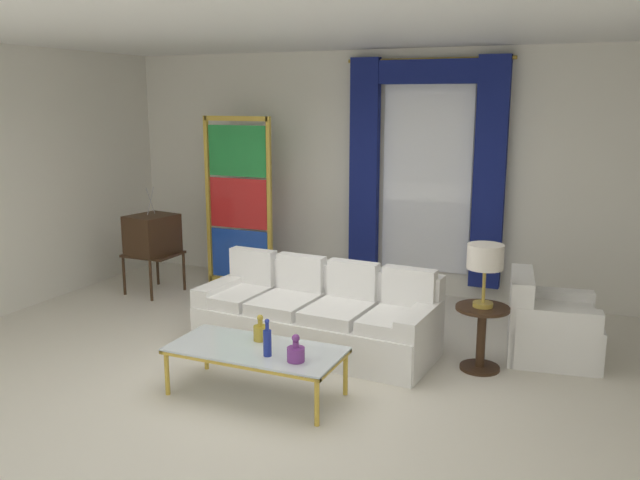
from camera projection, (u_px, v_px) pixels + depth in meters
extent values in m
plane|color=silver|center=(278.00, 373.00, 5.98)|extent=(16.00, 16.00, 0.00)
cube|color=white|center=(387.00, 172.00, 8.41)|extent=(8.00, 0.12, 3.00)
cube|color=white|center=(15.00, 180.00, 7.63)|extent=(0.12, 7.00, 3.00)
cube|color=white|center=(314.00, 31.00, 6.07)|extent=(8.00, 7.60, 0.04)
cube|color=white|center=(427.00, 171.00, 8.12)|extent=(1.10, 0.02, 2.50)
cylinder|color=gold|center=(429.00, 59.00, 7.78)|extent=(2.00, 0.04, 0.04)
cube|color=navy|center=(364.00, 169.00, 8.33)|extent=(0.36, 0.12, 2.70)
cube|color=navy|center=(490.00, 174.00, 7.73)|extent=(0.36, 0.12, 2.70)
cube|color=navy|center=(428.00, 72.00, 7.79)|extent=(1.80, 0.10, 0.28)
cube|color=white|center=(314.00, 330.00, 6.52)|extent=(2.37, 1.05, 0.38)
cube|color=white|center=(331.00, 301.00, 6.80)|extent=(2.33, 0.35, 0.78)
cube|color=white|center=(419.00, 339.00, 6.03)|extent=(0.25, 0.87, 0.56)
cube|color=white|center=(224.00, 306.00, 6.98)|extent=(0.25, 0.87, 0.56)
cube|color=white|center=(397.00, 321.00, 6.04)|extent=(0.58, 0.77, 0.12)
cube|color=white|center=(409.00, 289.00, 6.27)|extent=(0.52, 0.17, 0.40)
cube|color=white|center=(339.00, 312.00, 6.30)|extent=(0.58, 0.77, 0.12)
cube|color=white|center=(353.00, 281.00, 6.53)|extent=(0.52, 0.17, 0.40)
cube|color=white|center=(286.00, 303.00, 6.56)|extent=(0.58, 0.77, 0.12)
cube|color=white|center=(301.00, 274.00, 6.79)|extent=(0.52, 0.17, 0.40)
cube|color=white|center=(237.00, 296.00, 6.82)|extent=(0.58, 0.77, 0.12)
cube|color=white|center=(253.00, 268.00, 7.05)|extent=(0.52, 0.17, 0.40)
cube|color=silver|center=(256.00, 349.00, 5.47)|extent=(1.44, 0.67, 0.02)
cube|color=gold|center=(273.00, 339.00, 5.76)|extent=(1.44, 0.04, 0.03)
cube|color=gold|center=(236.00, 365.00, 5.19)|extent=(1.44, 0.04, 0.03)
cube|color=gold|center=(185.00, 339.00, 5.75)|extent=(0.04, 0.67, 0.03)
cube|color=gold|center=(334.00, 365.00, 5.20)|extent=(0.04, 0.67, 0.03)
cylinder|color=gold|center=(206.00, 349.00, 6.04)|extent=(0.04, 0.04, 0.38)
cylinder|color=gold|center=(345.00, 373.00, 5.51)|extent=(0.04, 0.04, 0.38)
cylinder|color=gold|center=(167.00, 373.00, 5.52)|extent=(0.04, 0.04, 0.38)
cylinder|color=gold|center=(317.00, 402.00, 4.99)|extent=(0.04, 0.04, 0.38)
cylinder|color=gold|center=(260.00, 333.00, 5.63)|extent=(0.12, 0.12, 0.13)
cylinder|color=gold|center=(260.00, 323.00, 5.61)|extent=(0.04, 0.04, 0.05)
sphere|color=gold|center=(260.00, 318.00, 5.60)|extent=(0.05, 0.05, 0.05)
cylinder|color=navy|center=(267.00, 343.00, 5.28)|extent=(0.07, 0.07, 0.21)
cylinder|color=navy|center=(267.00, 327.00, 5.25)|extent=(0.03, 0.03, 0.06)
sphere|color=navy|center=(267.00, 321.00, 5.24)|extent=(0.04, 0.04, 0.04)
cylinder|color=#753384|center=(296.00, 354.00, 5.19)|extent=(0.14, 0.14, 0.11)
cylinder|color=#753384|center=(296.00, 344.00, 5.17)|extent=(0.05, 0.05, 0.05)
sphere|color=#753384|center=(296.00, 338.00, 5.16)|extent=(0.06, 0.06, 0.06)
cube|color=#382314|center=(153.00, 254.00, 8.37)|extent=(0.62, 0.54, 0.03)
cylinder|color=#382314|center=(124.00, 275.00, 8.32)|extent=(0.04, 0.04, 0.50)
cylinder|color=#382314|center=(157.00, 266.00, 8.78)|extent=(0.04, 0.04, 0.50)
cylinder|color=#382314|center=(151.00, 281.00, 8.07)|extent=(0.04, 0.04, 0.50)
cylinder|color=#382314|center=(184.00, 271.00, 8.53)|extent=(0.04, 0.04, 0.50)
cube|color=#382314|center=(152.00, 234.00, 8.32)|extent=(0.57, 0.63, 0.48)
cube|color=black|center=(139.00, 231.00, 8.44)|extent=(0.08, 0.39, 0.30)
cylinder|color=gold|center=(135.00, 246.00, 8.42)|extent=(0.02, 0.04, 0.04)
cylinder|color=gold|center=(145.00, 244.00, 8.55)|extent=(0.02, 0.04, 0.04)
cylinder|color=silver|center=(150.00, 201.00, 8.23)|extent=(0.03, 0.13, 0.34)
cylinder|color=silver|center=(150.00, 201.00, 8.23)|extent=(0.03, 0.13, 0.34)
cube|color=white|center=(554.00, 337.00, 6.31)|extent=(0.90, 0.90, 0.40)
cube|color=white|center=(556.00, 312.00, 6.26)|extent=(0.78, 0.78, 0.10)
cube|color=white|center=(520.00, 314.00, 6.35)|extent=(0.31, 0.82, 0.80)
cube|color=white|center=(553.00, 318.00, 6.59)|extent=(0.75, 0.28, 0.58)
cube|color=white|center=(557.00, 340.00, 5.99)|extent=(0.75, 0.28, 0.58)
cube|color=gold|center=(208.00, 201.00, 8.69)|extent=(0.05, 0.05, 2.20)
cube|color=gold|center=(270.00, 206.00, 8.34)|extent=(0.05, 0.05, 2.20)
cube|color=gold|center=(236.00, 118.00, 8.30)|extent=(0.90, 0.05, 0.06)
cube|color=gold|center=(240.00, 283.00, 8.74)|extent=(0.90, 0.05, 0.10)
cube|color=#1E47B7|center=(240.00, 254.00, 8.66)|extent=(0.82, 0.02, 0.64)
cube|color=red|center=(238.00, 203.00, 8.52)|extent=(0.82, 0.02, 0.64)
cube|color=#238E3D|center=(237.00, 151.00, 8.38)|extent=(0.82, 0.02, 0.64)
cylinder|color=beige|center=(255.00, 293.00, 8.32)|extent=(0.16, 0.16, 0.06)
ellipsoid|color=#1040B2|center=(255.00, 285.00, 8.30)|extent=(0.18, 0.32, 0.20)
sphere|color=#1040B2|center=(260.00, 274.00, 8.40)|extent=(0.09, 0.09, 0.09)
cone|color=gold|center=(262.00, 273.00, 8.46)|extent=(0.02, 0.04, 0.02)
cone|color=#1A6953|center=(247.00, 281.00, 8.12)|extent=(0.44, 0.40, 0.50)
cylinder|color=#382314|center=(483.00, 308.00, 5.95)|extent=(0.48, 0.48, 0.03)
cylinder|color=#382314|center=(481.00, 339.00, 6.01)|extent=(0.08, 0.08, 0.55)
cylinder|color=#382314|center=(480.00, 367.00, 6.07)|extent=(0.36, 0.36, 0.03)
cylinder|color=#B29338|center=(483.00, 304.00, 5.95)|extent=(0.18, 0.18, 0.04)
cylinder|color=#B29338|center=(484.00, 283.00, 5.90)|extent=(0.03, 0.03, 0.36)
cylinder|color=silver|center=(485.00, 257.00, 5.85)|extent=(0.32, 0.32, 0.22)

